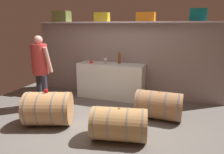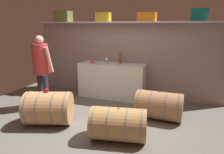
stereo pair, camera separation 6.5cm
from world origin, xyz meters
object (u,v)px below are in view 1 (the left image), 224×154
object	(u,v)px
toolcase_yellow	(102,17)
wine_barrel_far	(159,105)
wine_barrel_near	(48,109)
tasting_cup	(46,91)
work_cabinet	(111,81)
toolcase_teal	(198,15)
red_funnel	(91,61)
wine_barrel_flank	(119,124)
toolcase_olive	(62,16)
wine_bottle_amber	(119,58)
toolcase_orange	(146,17)
wine_glass	(105,59)
winemaker_pouring	(40,65)

from	to	relation	value
toolcase_yellow	wine_barrel_far	distance (m)	2.67
wine_barrel_near	tasting_cup	distance (m)	0.35
work_cabinet	toolcase_teal	bearing A→B (deg)	5.35
red_funnel	wine_barrel_flank	bearing A→B (deg)	-54.51
wine_barrel_far	toolcase_teal	bearing A→B (deg)	61.29
toolcase_olive	toolcase_teal	size ratio (longest dim) A/B	1.23
toolcase_teal	wine_barrel_far	xyz separation A→B (m)	(-0.63, -1.11, -1.79)
wine_bottle_amber	wine_barrel_flank	world-z (taller)	wine_bottle_amber
toolcase_orange	wine_bottle_amber	bearing A→B (deg)	-171.86
red_funnel	toolcase_yellow	bearing A→B (deg)	54.44
wine_bottle_amber	wine_barrel_near	world-z (taller)	wine_bottle_amber
toolcase_olive	wine_glass	world-z (taller)	toolcase_olive
red_funnel	wine_barrel_near	size ratio (longest dim) A/B	0.11
wine_barrel_far	winemaker_pouring	bearing A→B (deg)	-172.85
toolcase_olive	toolcase_orange	world-z (taller)	toolcase_olive
wine_barrel_far	wine_barrel_flank	xyz separation A→B (m)	(-0.51, -1.05, -0.01)
wine_barrel_flank	toolcase_orange	bearing A→B (deg)	79.42
wine_bottle_amber	red_funnel	bearing A→B (deg)	-164.07
red_funnel	wine_barrel_far	distance (m)	2.14
toolcase_olive	work_cabinet	size ratio (longest dim) A/B	0.26
work_cabinet	wine_barrel_far	distance (m)	1.64
toolcase_olive	winemaker_pouring	bearing A→B (deg)	-78.30
toolcase_olive	wine_barrel_flank	xyz separation A→B (m)	(2.33, -2.16, -1.81)
toolcase_orange	wine_barrel_far	bearing A→B (deg)	-63.65
tasting_cup	wine_barrel_near	bearing A→B (deg)	-0.00
toolcase_teal	wine_bottle_amber	bearing A→B (deg)	-175.35
toolcase_olive	work_cabinet	xyz separation A→B (m)	(1.49, -0.19, -1.64)
red_funnel	wine_barrel_far	bearing A→B (deg)	-24.13
toolcase_teal	work_cabinet	bearing A→B (deg)	-172.58
wine_bottle_amber	red_funnel	xyz separation A→B (m)	(-0.70, -0.20, -0.09)
toolcase_yellow	red_funnel	distance (m)	1.16
wine_bottle_amber	winemaker_pouring	distance (m)	1.93
toolcase_yellow	red_funnel	bearing A→B (deg)	-129.83
tasting_cup	toolcase_teal	bearing A→B (deg)	38.48
work_cabinet	wine_glass	world-z (taller)	wine_glass
wine_bottle_amber	toolcase_olive	bearing A→B (deg)	177.25
wine_glass	tasting_cup	bearing A→B (deg)	-105.00
wine_barrel_flank	wine_bottle_amber	bearing A→B (deg)	96.23
red_funnel	toolcase_olive	bearing A→B (deg)	164.16
red_funnel	wine_barrel_far	world-z (taller)	red_funnel
wine_bottle_amber	wine_barrel_far	distance (m)	1.73
wine_bottle_amber	toolcase_orange	bearing A→B (deg)	7.30
wine_bottle_amber	red_funnel	size ratio (longest dim) A/B	2.79
toolcase_olive	tasting_cup	size ratio (longest dim) A/B	6.28
wine_bottle_amber	wine_barrel_far	bearing A→B (deg)	-41.60
red_funnel	toolcase_orange	bearing A→B (deg)	11.90
toolcase_olive	winemaker_pouring	xyz separation A→B (m)	(0.27, -1.40, -1.08)
wine_barrel_near	tasting_cup	bearing A→B (deg)	160.96
toolcase_olive	toolcase_yellow	distance (m)	1.18
wine_barrel_flank	red_funnel	bearing A→B (deg)	114.45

